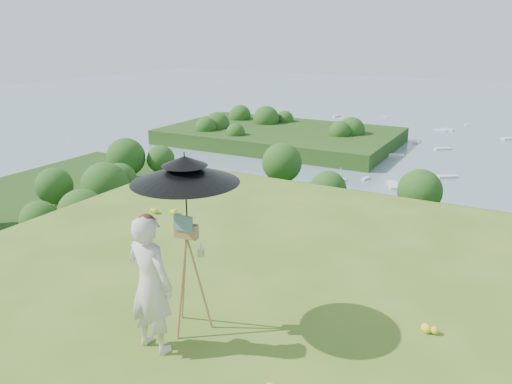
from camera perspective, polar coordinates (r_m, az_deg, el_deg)
The scene contains 11 objects.
ground at distance 6.77m, azimuth 4.27°, elevation -17.44°, with size 14.00×14.00×0.00m, color #486F1F.
shoreline_tier at distance 89.49m, azimuth 24.41°, elevation -10.48°, with size 170.00×28.00×8.00m, color #676152.
peninsula at distance 180.74m, azimuth 2.81°, elevation 7.21°, with size 90.00×60.00×12.00m, color black, non-canonical shape.
slope_trees at distance 44.36m, azimuth 23.15°, elevation -9.04°, with size 110.00×50.00×6.00m, color #164615, non-canonical shape.
harbor_town at distance 86.79m, azimuth 24.95°, elevation -6.68°, with size 110.00×22.00×5.00m, color #BCBCB7, non-canonical shape.
moored_boats at distance 170.90m, azimuth 22.96°, elevation 3.61°, with size 140.00×140.00×0.70m, color silver, non-canonical shape.
wildflowers at distance 6.93m, azimuth 5.17°, elevation -15.96°, with size 10.00×10.50×0.12m, color yellow, non-canonical shape.
painter at distance 6.43m, azimuth -11.98°, elevation -10.27°, with size 0.67×0.44×1.83m, color beige.
field_easel at distance 6.80m, azimuth -7.77°, elevation -9.15°, with size 0.64×0.64×1.68m, color olive, non-canonical shape.
sun_umbrella at distance 6.41m, azimuth -8.01°, elevation -0.28°, with size 1.39×1.39×1.11m, color black, non-canonical shape.
painter_cap at distance 6.08m, azimuth -12.50°, elevation -3.06°, with size 0.22×0.26×0.10m, color #D37376, non-canonical shape.
Camera 1 is at (2.22, -5.08, 3.89)m, focal length 35.00 mm.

